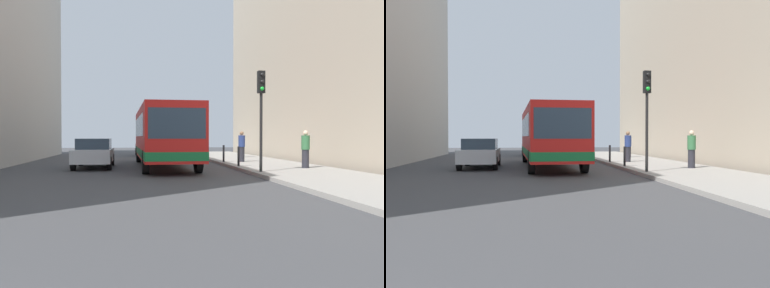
% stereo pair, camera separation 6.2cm
% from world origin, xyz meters
% --- Properties ---
extents(ground_plane, '(80.00, 80.00, 0.00)m').
position_xyz_m(ground_plane, '(0.00, 0.00, 0.00)').
color(ground_plane, '#424244').
extents(sidewalk, '(4.40, 40.00, 0.15)m').
position_xyz_m(sidewalk, '(5.40, 0.00, 0.07)').
color(sidewalk, '#9E9991').
rests_on(sidewalk, ground).
extents(building_right, '(7.00, 32.00, 15.43)m').
position_xyz_m(building_right, '(11.50, 4.00, 7.72)').
color(building_right, '#B2A38C').
rests_on(building_right, ground).
extents(bus, '(2.76, 11.07, 3.00)m').
position_xyz_m(bus, '(-0.05, 3.54, 1.73)').
color(bus, red).
rests_on(bus, ground).
extents(car_beside_bus, '(1.87, 4.41, 1.48)m').
position_xyz_m(car_beside_bus, '(-3.55, 3.25, 0.78)').
color(car_beside_bus, silver).
rests_on(car_beside_bus, ground).
extents(car_behind_bus, '(2.08, 4.50, 1.48)m').
position_xyz_m(car_behind_bus, '(-0.38, 15.41, 0.78)').
color(car_behind_bus, '#A5A8AD').
rests_on(car_behind_bus, ground).
extents(traffic_light, '(0.28, 0.33, 4.10)m').
position_xyz_m(traffic_light, '(3.55, -1.73, 3.01)').
color(traffic_light, black).
rests_on(traffic_light, sidewalk).
extents(bollard_near, '(0.11, 0.11, 0.95)m').
position_xyz_m(bollard_near, '(3.45, 1.36, 0.62)').
color(bollard_near, black).
rests_on(bollard_near, sidewalk).
extents(bollard_mid, '(0.11, 0.11, 0.95)m').
position_xyz_m(bollard_mid, '(3.45, 4.54, 0.62)').
color(bollard_mid, black).
rests_on(bollard_mid, sidewalk).
extents(pedestrian_near_signal, '(0.38, 0.38, 1.72)m').
position_xyz_m(pedestrian_near_signal, '(6.17, -0.20, 1.01)').
color(pedestrian_near_signal, '#26262D').
rests_on(pedestrian_near_signal, sidewalk).
extents(pedestrian_mid_sidewalk, '(0.38, 0.38, 1.74)m').
position_xyz_m(pedestrian_mid_sidewalk, '(4.50, 4.56, 1.02)').
color(pedestrian_mid_sidewalk, '#26262D').
rests_on(pedestrian_mid_sidewalk, sidewalk).
extents(pedestrian_far_sidewalk, '(0.38, 0.38, 1.60)m').
position_xyz_m(pedestrian_far_sidewalk, '(5.98, 9.63, 0.94)').
color(pedestrian_far_sidewalk, '#26262D').
rests_on(pedestrian_far_sidewalk, sidewalk).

